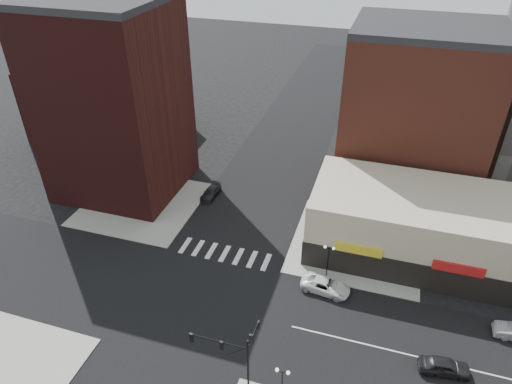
% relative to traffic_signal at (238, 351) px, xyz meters
% --- Properties ---
extents(ground, '(240.00, 240.00, 0.00)m').
position_rel_traffic_signal_xyz_m(ground, '(-7.24, 7.83, -4.96)').
color(ground, black).
rests_on(ground, ground).
extents(road_ew, '(200.00, 14.00, 0.02)m').
position_rel_traffic_signal_xyz_m(road_ew, '(-7.24, 7.83, -4.95)').
color(road_ew, black).
rests_on(road_ew, ground).
extents(road_ns, '(14.00, 200.00, 0.02)m').
position_rel_traffic_signal_xyz_m(road_ns, '(-7.24, 7.83, -4.95)').
color(road_ns, black).
rests_on(road_ns, ground).
extents(sidewalk_nw, '(15.00, 15.00, 0.12)m').
position_rel_traffic_signal_xyz_m(sidewalk_nw, '(-21.74, 22.33, -4.90)').
color(sidewalk_nw, gray).
rests_on(sidewalk_nw, ground).
extents(sidewalk_ne, '(15.00, 15.00, 0.12)m').
position_rel_traffic_signal_xyz_m(sidewalk_ne, '(7.26, 22.33, -4.90)').
color(sidewalk_ne, gray).
rests_on(sidewalk_ne, ground).
extents(building_nw, '(16.00, 15.00, 25.00)m').
position_rel_traffic_signal_xyz_m(building_nw, '(-26.24, 26.33, 7.54)').
color(building_nw, '#371211').
rests_on(building_nw, ground).
extents(building_nw_low, '(20.00, 18.00, 12.00)m').
position_rel_traffic_signal_xyz_m(building_nw_low, '(-39.24, 41.83, 1.04)').
color(building_nw_low, '#371211').
rests_on(building_nw_low, ground).
extents(building_ne_midrise, '(18.00, 15.00, 22.00)m').
position_rel_traffic_signal_xyz_m(building_ne_midrise, '(11.76, 37.33, 6.04)').
color(building_ne_midrise, brown).
rests_on(building_ne_midrise, ground).
extents(building_ne_row, '(24.20, 12.20, 8.00)m').
position_rel_traffic_signal_xyz_m(building_ne_row, '(13.76, 22.83, -1.66)').
color(building_ne_row, '#B6AD90').
rests_on(building_ne_row, ground).
extents(traffic_signal, '(5.59, 3.09, 7.77)m').
position_rel_traffic_signal_xyz_m(traffic_signal, '(0.00, 0.00, 0.00)').
color(traffic_signal, black).
rests_on(traffic_signal, ground).
extents(street_lamp_se_a, '(1.22, 0.32, 4.16)m').
position_rel_traffic_signal_xyz_m(street_lamp_se_a, '(3.76, -0.17, -1.67)').
color(street_lamp_se_a, black).
rests_on(street_lamp_se_a, sidewalk_se).
extents(street_lamp_ne, '(1.22, 0.32, 4.16)m').
position_rel_traffic_signal_xyz_m(street_lamp_ne, '(4.76, 15.83, -1.67)').
color(street_lamp_ne, black).
rests_on(street_lamp_ne, sidewalk_ne).
extents(white_suv, '(5.49, 3.02, 1.46)m').
position_rel_traffic_signal_xyz_m(white_suv, '(5.04, 13.62, -4.23)').
color(white_suv, silver).
rests_on(white_suv, ground).
extents(dark_sedan_east, '(4.65, 2.35, 1.52)m').
position_rel_traffic_signal_xyz_m(dark_sedan_east, '(16.79, 6.90, -4.20)').
color(dark_sedan_east, black).
rests_on(dark_sedan_east, ground).
extents(dark_sedan_north, '(2.06, 4.46, 1.26)m').
position_rel_traffic_signal_xyz_m(dark_sedan_north, '(-13.46, 26.93, -4.33)').
color(dark_sedan_north, black).
rests_on(dark_sedan_north, ground).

